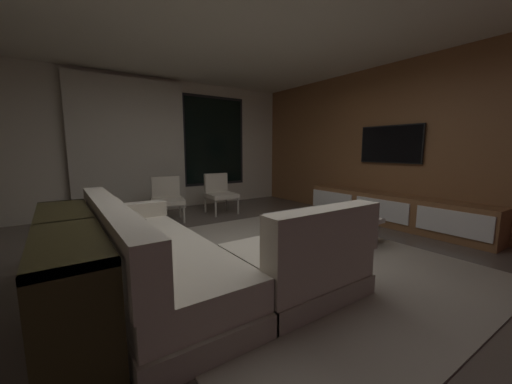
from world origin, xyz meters
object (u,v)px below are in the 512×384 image
at_px(accent_chair_near_window, 219,191).
at_px(sectional_couch, 190,258).
at_px(coffee_table, 322,228).
at_px(console_table_behind_couch, 69,263).
at_px(accent_chair_by_curtain, 167,196).
at_px(mounted_tv, 390,144).
at_px(media_console, 391,211).
at_px(book_stack_on_coffee_table, 320,211).

bearing_deg(accent_chair_near_window, sectional_couch, -122.18).
bearing_deg(sectional_couch, coffee_table, 7.98).
distance_m(coffee_table, console_table_behind_couch, 2.94).
xyz_separation_m(accent_chair_by_curtain, console_table_behind_couch, (-1.58, -2.58, -0.02)).
bearing_deg(mounted_tv, accent_chair_by_curtain, 143.91).
xyz_separation_m(coffee_table, mounted_tv, (1.79, 0.14, 1.16)).
bearing_deg(coffee_table, accent_chair_near_window, 96.44).
xyz_separation_m(sectional_couch, media_console, (3.62, 0.22, -0.04)).
xyz_separation_m(book_stack_on_coffee_table, accent_chair_near_window, (-0.38, 2.35, 0.04)).
height_order(coffee_table, book_stack_on_coffee_table, book_stack_on_coffee_table).
bearing_deg(accent_chair_near_window, console_table_behind_couch, -135.18).
height_order(book_stack_on_coffee_table, mounted_tv, mounted_tv).
bearing_deg(book_stack_on_coffee_table, media_console, -7.16).
distance_m(coffee_table, mounted_tv, 2.14).
relative_size(coffee_table, media_console, 0.37).
relative_size(book_stack_on_coffee_table, accent_chair_near_window, 0.33).
bearing_deg(sectional_couch, media_console, 3.54).
bearing_deg(mounted_tv, coffee_table, -175.53).
distance_m(accent_chair_by_curtain, media_console, 3.87).
xyz_separation_m(sectional_couch, book_stack_on_coffee_table, (2.12, 0.41, 0.10)).
xyz_separation_m(accent_chair_near_window, media_console, (1.89, -2.54, -0.18)).
bearing_deg(sectional_couch, accent_chair_near_window, 57.82).
xyz_separation_m(accent_chair_near_window, console_table_behind_couch, (-2.65, -2.63, -0.02)).
bearing_deg(console_table_behind_couch, accent_chair_by_curtain, 58.63).
height_order(accent_chair_near_window, console_table_behind_couch, accent_chair_near_window).
distance_m(media_console, console_table_behind_couch, 4.54).
xyz_separation_m(book_stack_on_coffee_table, media_console, (1.50, -0.19, -0.14)).
bearing_deg(coffee_table, sectional_couch, -172.02).
bearing_deg(coffee_table, media_console, -2.09).
distance_m(book_stack_on_coffee_table, console_table_behind_couch, 3.05).
relative_size(sectional_couch, console_table_behind_couch, 1.19).
relative_size(mounted_tv, console_table_behind_couch, 0.52).
relative_size(sectional_couch, accent_chair_by_curtain, 3.21).
distance_m(coffee_table, accent_chair_near_window, 2.51).
bearing_deg(sectional_couch, accent_chair_by_curtain, 76.27).
bearing_deg(book_stack_on_coffee_table, console_table_behind_couch, -174.63).
bearing_deg(sectional_couch, mounted_tv, 6.34).
distance_m(sectional_couch, console_table_behind_couch, 0.93).
distance_m(coffee_table, accent_chair_by_curtain, 2.79).
height_order(media_console, console_table_behind_couch, console_table_behind_couch).
height_order(coffee_table, accent_chair_by_curtain, accent_chair_by_curtain).
bearing_deg(media_console, coffee_table, 177.91).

